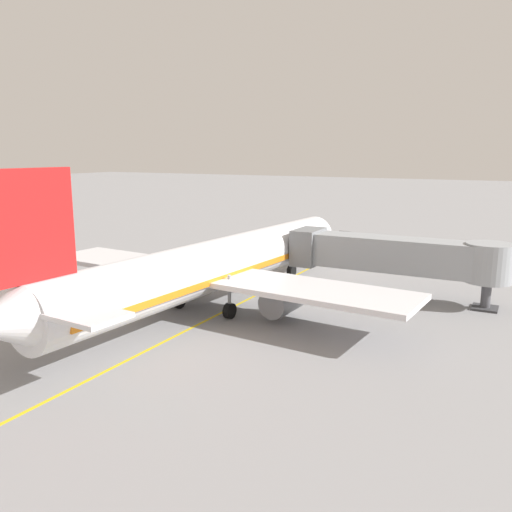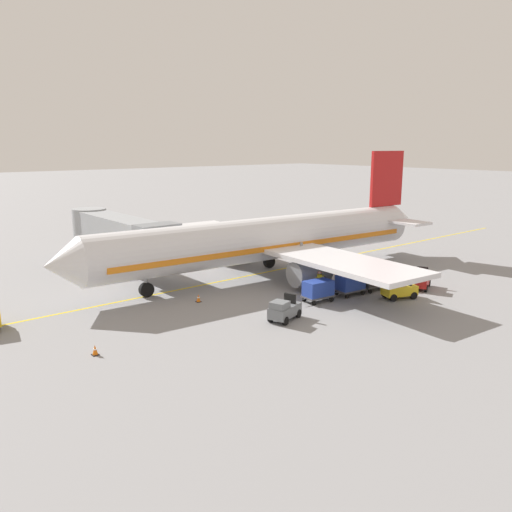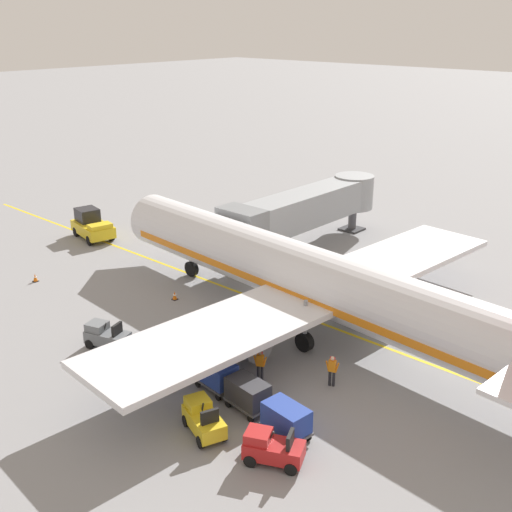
{
  "view_description": "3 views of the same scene",
  "coord_description": "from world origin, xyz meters",
  "px_view_note": "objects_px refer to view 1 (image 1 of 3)",
  "views": [
    {
      "loc": [
        19.19,
        -31.34,
        11.38
      ],
      "look_at": [
        1.88,
        1.1,
        4.04
      ],
      "focal_mm": 36.69,
      "sensor_mm": 36.0,
      "label": 1
    },
    {
      "loc": [
        -34.3,
        29.22,
        11.21
      ],
      "look_at": [
        -2.5,
        3.12,
        2.35
      ],
      "focal_mm": 36.25,
      "sensor_mm": 36.0,
      "label": 2
    },
    {
      "loc": [
        -28.8,
        -20.53,
        17.61
      ],
      "look_at": [
        -0.74,
        4.96,
        3.43
      ],
      "focal_mm": 44.77,
      "sensor_mm": 36.0,
      "label": 3
    }
  ],
  "objects_px": {
    "baggage_tug_lead": "(171,267)",
    "baggage_tug_trailing": "(77,288)",
    "ground_crew_marshaller": "(135,290)",
    "baggage_tug_spare": "(44,300)",
    "baggage_cart_second_in_train": "(123,284)",
    "safety_cone_nose_left": "(246,274)",
    "safety_cone_nose_right": "(252,252)",
    "baggage_cart_third_in_train": "(98,290)",
    "ground_crew_loader": "(152,283)",
    "jet_bridge": "(395,255)",
    "ground_crew_wing_walker": "(128,303)",
    "baggage_cart_front": "(151,276)",
    "pushback_tractor": "(338,244)",
    "parked_airliner": "(217,265)",
    "baggage_cart_tail_end": "(68,298)"
  },
  "relations": [
    {
      "from": "parked_airliner",
      "to": "baggage_tug_trailing",
      "type": "xyz_separation_m",
      "value": [
        -11.45,
        -2.85,
        -2.47
      ]
    },
    {
      "from": "jet_bridge",
      "to": "baggage_cart_front",
      "type": "height_order",
      "value": "jet_bridge"
    },
    {
      "from": "baggage_cart_third_in_train",
      "to": "ground_crew_wing_walker",
      "type": "relative_size",
      "value": 1.75
    },
    {
      "from": "baggage_cart_front",
      "to": "jet_bridge",
      "type": "bearing_deg",
      "value": 18.88
    },
    {
      "from": "jet_bridge",
      "to": "ground_crew_loader",
      "type": "bearing_deg",
      "value": -154.46
    },
    {
      "from": "safety_cone_nose_left",
      "to": "safety_cone_nose_right",
      "type": "bearing_deg",
      "value": 115.48
    },
    {
      "from": "baggage_tug_lead",
      "to": "baggage_tug_trailing",
      "type": "bearing_deg",
      "value": -100.26
    },
    {
      "from": "ground_crew_marshaller",
      "to": "baggage_tug_spare",
      "type": "bearing_deg",
      "value": -133.75
    },
    {
      "from": "safety_cone_nose_right",
      "to": "baggage_tug_trailing",
      "type": "bearing_deg",
      "value": -100.63
    },
    {
      "from": "baggage_cart_third_in_train",
      "to": "safety_cone_nose_left",
      "type": "distance_m",
      "value": 13.75
    },
    {
      "from": "ground_crew_wing_walker",
      "to": "safety_cone_nose_right",
      "type": "xyz_separation_m",
      "value": [
        -2.99,
        23.71,
        -0.66
      ]
    },
    {
      "from": "parked_airliner",
      "to": "baggage_tug_spare",
      "type": "height_order",
      "value": "parked_airliner"
    },
    {
      "from": "jet_bridge",
      "to": "baggage_cart_tail_end",
      "type": "height_order",
      "value": "jet_bridge"
    },
    {
      "from": "baggage_tug_lead",
      "to": "safety_cone_nose_right",
      "type": "xyz_separation_m",
      "value": [
        2.29,
        11.84,
        -0.42
      ]
    },
    {
      "from": "baggage_cart_second_in_train",
      "to": "ground_crew_marshaller",
      "type": "relative_size",
      "value": 1.75
    },
    {
      "from": "baggage_tug_lead",
      "to": "pushback_tractor",
      "type": "bearing_deg",
      "value": 57.96
    },
    {
      "from": "baggage_tug_lead",
      "to": "baggage_tug_spare",
      "type": "height_order",
      "value": "same"
    },
    {
      "from": "baggage_tug_lead",
      "to": "ground_crew_loader",
      "type": "bearing_deg",
      "value": -64.77
    },
    {
      "from": "baggage_cart_front",
      "to": "pushback_tractor",
      "type": "bearing_deg",
      "value": 67.02
    },
    {
      "from": "ground_crew_marshaller",
      "to": "baggage_cart_second_in_train",
      "type": "bearing_deg",
      "value": 154.59
    },
    {
      "from": "baggage_cart_third_in_train",
      "to": "ground_crew_loader",
      "type": "bearing_deg",
      "value": 58.9
    },
    {
      "from": "baggage_tug_lead",
      "to": "safety_cone_nose_left",
      "type": "relative_size",
      "value": 4.66
    },
    {
      "from": "baggage_cart_third_in_train",
      "to": "baggage_cart_front",
      "type": "bearing_deg",
      "value": 83.64
    },
    {
      "from": "jet_bridge",
      "to": "ground_crew_wing_walker",
      "type": "bearing_deg",
      "value": -138.0
    },
    {
      "from": "baggage_cart_tail_end",
      "to": "safety_cone_nose_left",
      "type": "height_order",
      "value": "baggage_cart_tail_end"
    },
    {
      "from": "ground_crew_loader",
      "to": "baggage_tug_trailing",
      "type": "bearing_deg",
      "value": -145.01
    },
    {
      "from": "baggage_tug_spare",
      "to": "baggage_cart_third_in_train",
      "type": "distance_m",
      "value": 3.97
    },
    {
      "from": "baggage_tug_trailing",
      "to": "ground_crew_loader",
      "type": "xyz_separation_m",
      "value": [
        4.85,
        3.39,
        0.24
      ]
    },
    {
      "from": "safety_cone_nose_left",
      "to": "jet_bridge",
      "type": "bearing_deg",
      "value": -1.11
    },
    {
      "from": "jet_bridge",
      "to": "baggage_cart_second_in_train",
      "type": "relative_size",
      "value": 5.68
    },
    {
      "from": "ground_crew_marshaller",
      "to": "safety_cone_nose_right",
      "type": "distance_m",
      "value": 20.68
    },
    {
      "from": "ground_crew_loader",
      "to": "safety_cone_nose_right",
      "type": "bearing_deg",
      "value": 92.41
    },
    {
      "from": "ground_crew_wing_walker",
      "to": "safety_cone_nose_right",
      "type": "distance_m",
      "value": 23.91
    },
    {
      "from": "ground_crew_loader",
      "to": "safety_cone_nose_right",
      "type": "height_order",
      "value": "ground_crew_loader"
    },
    {
      "from": "baggage_cart_front",
      "to": "ground_crew_wing_walker",
      "type": "xyz_separation_m",
      "value": [
        3.83,
        -7.21,
        0.0
      ]
    },
    {
      "from": "baggage_cart_third_in_train",
      "to": "baggage_cart_tail_end",
      "type": "relative_size",
      "value": 1.0
    },
    {
      "from": "baggage_tug_lead",
      "to": "ground_crew_loader",
      "type": "distance_m",
      "value": 7.18
    },
    {
      "from": "baggage_cart_tail_end",
      "to": "baggage_cart_front",
      "type": "bearing_deg",
      "value": 83.1
    },
    {
      "from": "baggage_tug_trailing",
      "to": "baggage_cart_second_in_train",
      "type": "relative_size",
      "value": 0.93
    },
    {
      "from": "ground_crew_loader",
      "to": "baggage_tug_lead",
      "type": "bearing_deg",
      "value": 115.23
    },
    {
      "from": "baggage_tug_lead",
      "to": "baggage_cart_tail_end",
      "type": "height_order",
      "value": "baggage_tug_lead"
    },
    {
      "from": "jet_bridge",
      "to": "baggage_cart_third_in_train",
      "type": "distance_m",
      "value": 23.23
    },
    {
      "from": "ground_crew_wing_walker",
      "to": "pushback_tractor",
      "type": "bearing_deg",
      "value": 79.51
    },
    {
      "from": "baggage_tug_trailing",
      "to": "baggage_tug_spare",
      "type": "bearing_deg",
      "value": -82.12
    },
    {
      "from": "baggage_cart_third_in_train",
      "to": "baggage_tug_lead",
      "type": "bearing_deg",
      "value": 94.67
    },
    {
      "from": "parked_airliner",
      "to": "baggage_cart_front",
      "type": "distance_m",
      "value": 8.83
    },
    {
      "from": "baggage_tug_spare",
      "to": "baggage_tug_lead",
      "type": "bearing_deg",
      "value": 84.58
    },
    {
      "from": "pushback_tractor",
      "to": "ground_crew_marshaller",
      "type": "xyz_separation_m",
      "value": [
        -7.39,
        -25.79,
        -0.15
      ]
    },
    {
      "from": "pushback_tractor",
      "to": "parked_airliner",
      "type": "bearing_deg",
      "value": -92.3
    },
    {
      "from": "ground_crew_wing_walker",
      "to": "ground_crew_marshaller",
      "type": "distance_m",
      "value": 3.68
    }
  ]
}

